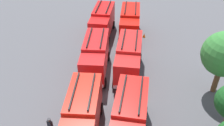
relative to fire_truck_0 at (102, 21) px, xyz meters
name	(u,v)px	position (x,y,z in m)	size (l,w,h in m)	color
ground_plane	(112,73)	(8.85, 1.85, -2.15)	(54.03, 54.03, 0.00)	#4C4C51
fire_truck_0	(102,21)	(0.00, 0.00, 0.00)	(7.38, 3.24, 3.88)	red
fire_truck_1	(95,55)	(8.58, 0.01, 0.00)	(7.20, 2.75, 3.88)	red
fire_truck_2	(82,115)	(17.11, -0.02, 0.00)	(7.20, 2.76, 3.88)	red
fire_truck_3	(130,22)	(0.16, 3.77, 0.00)	(7.29, 2.99, 3.88)	red
fire_truck_4	(129,57)	(8.71, 3.64, 0.00)	(7.36, 3.20, 3.88)	red
fire_truck_5	(129,118)	(17.22, 3.72, 0.00)	(7.43, 3.40, 3.88)	red
firefighter_0	(50,125)	(17.39, -2.71, -1.14)	(0.39, 0.48, 1.79)	black
traffic_cone_0	(144,35)	(0.38, 5.85, -1.86)	(0.41, 0.41, 0.58)	#F2600C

